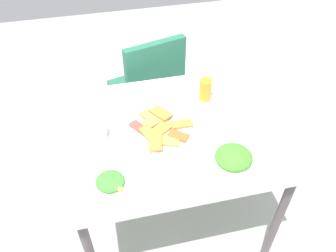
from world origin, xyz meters
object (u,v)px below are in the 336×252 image
Objects in this scene: drinking_glass at (98,130)px; spoon at (219,116)px; dining_table at (172,143)px; fork at (222,120)px; salad_plate_greens at (234,158)px; soda_can at (205,90)px; salad_plate_rice at (110,182)px; paper_napkin at (220,119)px; pide_platter at (161,129)px; dining_chair at (149,87)px.

spoon is at bearing 1.17° from drinking_glass.
fork is at bearing 1.21° from dining_table.
dining_table is 11.29× the size of drinking_glass.
salad_plate_greens is 0.45m from soda_can.
fork is (0.04, 0.26, -0.02)m from salad_plate_greens.
salad_plate_rice is 0.65m from paper_napkin.
salad_plate_rice is 1.27× the size of spoon.
pide_platter is 0.31m from fork.
soda_can is (0.23, 0.20, 0.15)m from dining_table.
dining_table is at bearing 130.56° from salad_plate_greens.
drinking_glass is (-0.36, -0.67, 0.31)m from dining_chair.
pide_platter is 2.56× the size of soda_can.
drinking_glass is (-0.30, 0.02, 0.03)m from pide_platter.
dining_table is 8.78× the size of soda_can.
fork and spoon have the same top height.
dining_chair is 7.48× the size of soda_can.
paper_napkin is (0.03, -0.17, -0.06)m from soda_can.
salad_plate_rice is at bearing -85.08° from drinking_glass.
drinking_glass reaches higher than fork.
spoon is at bearing 82.94° from salad_plate_greens.
paper_napkin is (0.61, -0.01, -0.05)m from drinking_glass.
salad_plate_greens reaches higher than paper_napkin.
paper_napkin is 0.02m from fork.
salad_plate_rice is at bearing -109.33° from dining_chair.
salad_plate_rice is 0.29m from drinking_glass.
soda_can is at bearing 16.10° from drinking_glass.
soda_can reaches higher than dining_table.
dining_table is 0.12m from pide_platter.
salad_plate_greens is (0.21, -0.96, 0.28)m from dining_chair.
fork is at bearing -90.00° from paper_napkin.
drinking_glass reaches higher than spoon.
spoon is (0.31, 0.04, -0.01)m from pide_platter.
drinking_glass reaches higher than salad_plate_rice.
drinking_glass is at bearing 179.48° from paper_napkin.
dining_table is 7.85× the size of paper_napkin.
dining_table is 0.72m from dining_chair.
fork is at bearing -81.13° from soda_can.
fork is at bearing -0.07° from pide_platter.
spoon is at bearing 9.20° from dining_table.
salad_plate_greens reaches higher than spoon.
pide_platter reaches higher than fork.
salad_plate_greens is 1.74× the size of paper_napkin.
salad_plate_greens is 0.28m from paper_napkin.
salad_plate_rice is 1.73× the size of soda_can.
dining_chair is (0.01, 0.70, -0.17)m from dining_table.
pide_platter is 1.88× the size of spoon.
dining_chair is 0.64m from soda_can.
drinking_glass is at bearing 176.90° from fork.
salad_plate_rice is at bearing -140.43° from soda_can.
salad_plate_greens reaches higher than fork.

